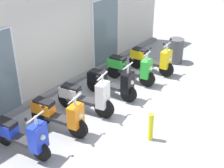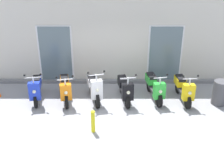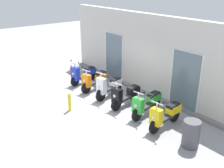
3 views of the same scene
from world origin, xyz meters
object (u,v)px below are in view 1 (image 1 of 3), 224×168
Objects in this scene: scooter_blue at (22,135)px; scooter_green at (131,68)px; scooter_orange at (59,114)px; scooter_white at (86,96)px; trash_bin at (176,51)px; scooter_black at (112,82)px; scooter_yellow at (152,59)px; curb_bollard at (151,127)px.

scooter_green is (4.16, 0.09, -0.00)m from scooter_blue.
scooter_blue is 1.04m from scooter_orange.
scooter_white reaches higher than scooter_orange.
trash_bin is at bearing -3.28° from scooter_white.
scooter_yellow is at bearing -0.87° from scooter_black.
curb_bollard is (-1.00, -1.94, -0.10)m from scooter_black.
curb_bollard is at bearing -135.28° from scooter_green.
scooter_white is at bearing 176.72° from trash_bin.
scooter_black is at bearing 0.72° from scooter_white.
scooter_black reaches higher than scooter_green.
scooter_white is 1.01× the size of scooter_yellow.
scooter_blue is at bearing 137.34° from curb_bollard.
scooter_orange is 4.12m from scooter_yellow.
scooter_white is 1.89× the size of trash_bin.
scooter_orange reaches higher than trash_bin.
curb_bollard is (-2.05, -2.03, -0.12)m from scooter_green.
scooter_blue is at bearing 179.95° from scooter_black.
scooter_yellow is 2.27× the size of curb_bollard.
scooter_yellow is 3.60m from curb_bollard.
scooter_blue reaches higher than scooter_green.
scooter_black is at bearing 179.13° from scooter_yellow.
scooter_white reaches higher than scooter_yellow.
scooter_green is at bearing 44.72° from curb_bollard.
scooter_yellow reaches higher than trash_bin.
scooter_blue is 4.16m from scooter_green.
scooter_white is 1.93m from curb_bollard.
scooter_yellow is at bearing -7.27° from scooter_green.
scooter_white is 0.99× the size of scooter_green.
scooter_blue is 2.87m from curb_bollard.
scooter_blue reaches higher than scooter_orange.
scooter_orange is at bearing -178.63° from scooter_black.
scooter_black is 2.05m from scooter_yellow.
scooter_yellow is (1.00, -0.13, 0.00)m from scooter_green.
curb_bollard is at bearing -42.66° from scooter_blue.
scooter_white is 2.12m from scooter_green.
scooter_blue is 2.18× the size of curb_bollard.
scooter_blue is 0.95× the size of scooter_white.
scooter_black is (1.07, 0.01, -0.04)m from scooter_white.
scooter_blue is 1.79× the size of trash_bin.
scooter_orange is (1.03, -0.05, 0.01)m from scooter_blue.
scooter_orange is 1.84× the size of trash_bin.
scooter_yellow is (2.05, -0.03, 0.02)m from scooter_black.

